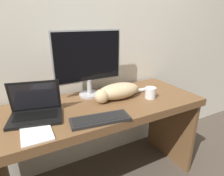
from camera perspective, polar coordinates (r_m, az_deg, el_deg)
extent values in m
cube|color=silver|center=(1.67, -9.18, 17.18)|extent=(6.40, 0.06, 2.60)
cube|color=brown|center=(1.46, -2.99, -5.72)|extent=(1.58, 0.64, 0.06)
cube|color=brown|center=(2.04, 17.09, -10.92)|extent=(0.04, 0.59, 0.71)
cylinder|color=#B2B2B7|center=(1.60, -6.77, -1.91)|extent=(0.18, 0.18, 0.02)
cylinder|color=#B2B2B7|center=(1.58, -6.87, 0.43)|extent=(0.04, 0.04, 0.12)
cube|color=#B2B2B7|center=(1.52, -7.34, 9.51)|extent=(0.57, 0.02, 0.41)
cube|color=black|center=(1.51, -7.20, 9.45)|extent=(0.55, 0.01, 0.39)
cube|color=black|center=(1.32, -22.18, -8.45)|extent=(0.37, 0.29, 0.02)
cube|color=black|center=(1.32, -22.19, -7.74)|extent=(0.29, 0.18, 0.00)
cube|color=black|center=(1.35, -22.42, -2.27)|extent=(0.33, 0.12, 0.22)
cube|color=black|center=(1.35, -22.44, -2.38)|extent=(0.29, 0.10, 0.19)
cube|color=black|center=(1.21, -3.58, -9.51)|extent=(0.39, 0.19, 0.02)
cube|color=black|center=(1.20, -3.59, -9.04)|extent=(0.36, 0.16, 0.00)
ellipsoid|color=#D1B284|center=(1.52, 2.04, -0.88)|extent=(0.37, 0.17, 0.13)
ellipsoid|color=white|center=(1.51, 2.66, 0.48)|extent=(0.17, 0.13, 0.05)
sphere|color=#D1B284|center=(1.43, -3.17, -2.55)|extent=(0.11, 0.11, 0.11)
cone|color=white|center=(1.41, -4.12, -1.03)|extent=(0.03, 0.03, 0.03)
cone|color=white|center=(1.43, -2.30, -0.69)|extent=(0.03, 0.03, 0.03)
cylinder|color=white|center=(1.68, 8.38, -0.75)|extent=(0.15, 0.03, 0.03)
cylinder|color=white|center=(1.56, 11.64, -1.44)|extent=(0.09, 0.09, 0.09)
cube|color=white|center=(1.17, -22.03, -12.58)|extent=(0.17, 0.22, 0.01)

